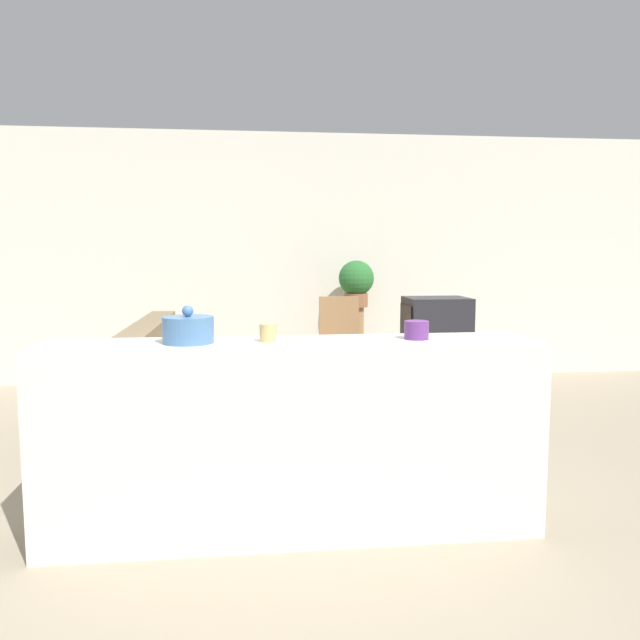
{
  "coord_description": "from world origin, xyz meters",
  "views": [
    {
      "loc": [
        -0.23,
        -3.46,
        1.43
      ],
      "look_at": [
        0.38,
        1.7,
        0.85
      ],
      "focal_mm": 35.0,
      "sensor_mm": 36.0,
      "label": 1
    }
  ],
  "objects": [
    {
      "name": "coffee_tin",
      "position": [
        0.62,
        -0.42,
        1.03
      ],
      "size": [
        0.12,
        0.12,
        0.09
      ],
      "color": "#66337F",
      "rests_on": "foreground_counter"
    },
    {
      "name": "television",
      "position": [
        1.4,
        1.74,
        0.76
      ],
      "size": [
        0.54,
        0.44,
        0.54
      ],
      "color": "#232328",
      "rests_on": "tv_stand"
    },
    {
      "name": "candle_jar",
      "position": [
        -0.13,
        -0.42,
        1.03
      ],
      "size": [
        0.08,
        0.08,
        0.09
      ],
      "color": "tan",
      "rests_on": "foreground_counter"
    },
    {
      "name": "decorative_bowl",
      "position": [
        -0.51,
        -0.42,
        1.05
      ],
      "size": [
        0.25,
        0.25,
        0.18
      ],
      "color": "#4C7AAD",
      "rests_on": "foreground_counter"
    },
    {
      "name": "foreground_counter",
      "position": [
        0.0,
        -0.42,
        0.49
      ],
      "size": [
        2.47,
        0.44,
        0.98
      ],
      "color": "white",
      "rests_on": "ground_plane"
    },
    {
      "name": "plant_stand",
      "position": [
        0.93,
        3.08,
        0.42
      ],
      "size": [
        0.17,
        0.17,
        0.83
      ],
      "color": "#9E754C",
      "rests_on": "ground_plane"
    },
    {
      "name": "couch",
      "position": [
        -0.69,
        1.26,
        0.32
      ],
      "size": [
        0.83,
        1.76,
        0.9
      ],
      "color": "#847051",
      "rests_on": "ground_plane"
    },
    {
      "name": "potted_plant",
      "position": [
        0.93,
        3.08,
        1.1
      ],
      "size": [
        0.38,
        0.38,
        0.5
      ],
      "color": "#8E5B3D",
      "rests_on": "plant_stand"
    },
    {
      "name": "tv_stand",
      "position": [
        1.4,
        1.74,
        0.24
      ],
      "size": [
        0.89,
        0.46,
        0.49
      ],
      "color": "#9E754C",
      "rests_on": "ground_plane"
    },
    {
      "name": "ground_plane",
      "position": [
        0.0,
        0.0,
        0.0
      ],
      "size": [
        14.0,
        14.0,
        0.0
      ],
      "primitive_type": "plane",
      "color": "tan"
    },
    {
      "name": "wall_back",
      "position": [
        0.0,
        3.43,
        1.35
      ],
      "size": [
        9.0,
        0.06,
        2.7
      ],
      "color": "silver",
      "rests_on": "ground_plane"
    },
    {
      "name": "wooden_chair",
      "position": [
        0.68,
        2.51,
        0.54
      ],
      "size": [
        0.44,
        0.44,
        0.98
      ],
      "color": "#9E754C",
      "rests_on": "ground_plane"
    }
  ]
}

